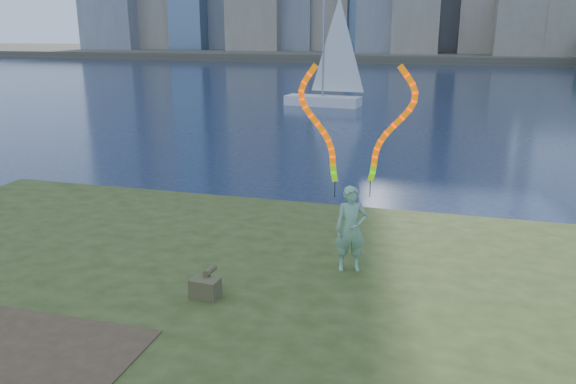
% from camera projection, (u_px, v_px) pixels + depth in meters
% --- Properties ---
extents(ground, '(320.00, 320.00, 0.00)m').
position_uv_depth(ground, '(243.00, 328.00, 9.73)').
color(ground, '#18253E').
rests_on(ground, ground).
extents(far_shore, '(320.00, 40.00, 1.20)m').
position_uv_depth(far_shore, '(430.00, 54.00, 97.41)').
color(far_shore, '#474234').
rests_on(far_shore, ground).
extents(woman_with_ribbons, '(1.94, 0.69, 3.95)m').
position_uv_depth(woman_with_ribbons, '(352.00, 194.00, 9.80)').
color(woman_with_ribbons, '#1E6939').
rests_on(woman_with_ribbons, grassy_knoll).
extents(canvas_bag, '(0.48, 0.54, 0.43)m').
position_uv_depth(canvas_bag, '(206.00, 287.00, 9.08)').
color(canvas_bag, '#443C21').
rests_on(canvas_bag, grassy_knoll).
extents(sailboat, '(5.36, 2.16, 8.04)m').
position_uv_depth(sailboat, '(327.00, 85.00, 37.10)').
color(sailboat, white).
rests_on(sailboat, ground).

